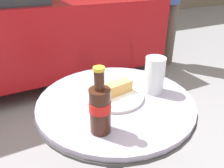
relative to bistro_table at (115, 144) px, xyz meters
The scene contains 4 objects.
bistro_table is the anchor object (origin of this frame).
cola_bottle_left 0.38m from the bistro_table, 131.48° to the right, with size 0.07×0.07×0.22m.
drinking_glass 0.35m from the bistro_table, ahead, with size 0.08×0.08×0.15m.
lunch_plate_near 0.25m from the bistro_table, 109.45° to the left, with size 0.23×0.23×0.06m.
Camera 1 is at (-0.34, -0.64, 1.21)m, focal length 35.00 mm.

